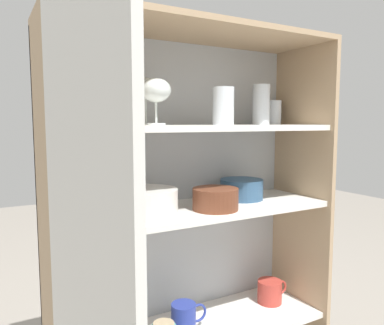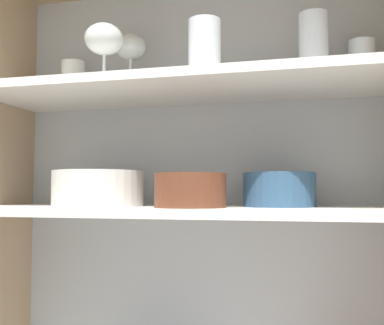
% 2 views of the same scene
% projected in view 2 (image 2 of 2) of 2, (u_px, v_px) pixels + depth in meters
% --- Properties ---
extents(cupboard_back_panel, '(0.97, 0.02, 1.29)m').
position_uv_depth(cupboard_back_panel, '(196.00, 235.00, 1.15)').
color(cupboard_back_panel, '#B2B7BC').
rests_on(cupboard_back_panel, ground_plane).
extents(shelf_board_middle, '(0.94, 0.29, 0.02)m').
position_uv_depth(shelf_board_middle, '(181.00, 211.00, 1.00)').
color(shelf_board_middle, white).
extents(shelf_board_upper, '(0.94, 0.29, 0.02)m').
position_uv_depth(shelf_board_upper, '(181.00, 89.00, 1.02)').
color(shelf_board_upper, white).
extents(tumbler_glass_0, '(0.07, 0.07, 0.12)m').
position_uv_depth(tumbler_glass_0, '(205.00, 48.00, 0.96)').
color(tumbler_glass_0, white).
rests_on(tumbler_glass_0, shelf_board_upper).
extents(tumbler_glass_1, '(0.06, 0.06, 0.09)m').
position_uv_depth(tumbler_glass_1, '(73.00, 80.00, 1.17)').
color(tumbler_glass_1, white).
rests_on(tumbler_glass_1, shelf_board_upper).
extents(tumbler_glass_2, '(0.06, 0.06, 0.10)m').
position_uv_depth(tumbler_glass_2, '(362.00, 62.00, 1.01)').
color(tumbler_glass_2, white).
rests_on(tumbler_glass_2, shelf_board_upper).
extents(tumbler_glass_3, '(0.06, 0.06, 0.15)m').
position_uv_depth(tumbler_glass_3, '(314.00, 47.00, 0.99)').
color(tumbler_glass_3, white).
rests_on(tumbler_glass_3, shelf_board_upper).
extents(wine_glass_0, '(0.09, 0.09, 0.14)m').
position_uv_depth(wine_glass_0, '(104.00, 41.00, 1.02)').
color(wine_glass_0, white).
rests_on(wine_glass_0, shelf_board_upper).
extents(wine_glass_1, '(0.08, 0.08, 0.15)m').
position_uv_depth(wine_glass_1, '(130.00, 50.00, 1.13)').
color(wine_glass_1, white).
rests_on(wine_glass_1, shelf_board_upper).
extents(plate_stack_white, '(0.21, 0.21, 0.08)m').
position_uv_depth(plate_stack_white, '(98.00, 189.00, 1.04)').
color(plate_stack_white, white).
rests_on(plate_stack_white, shelf_board_middle).
extents(mixing_bowl_large, '(0.16, 0.16, 0.08)m').
position_uv_depth(mixing_bowl_large, '(279.00, 188.00, 0.99)').
color(mixing_bowl_large, '#33567A').
rests_on(mixing_bowl_large, shelf_board_middle).
extents(serving_bowl_small, '(0.15, 0.15, 0.07)m').
position_uv_depth(serving_bowl_small, '(190.00, 189.00, 0.94)').
color(serving_bowl_small, brown).
rests_on(serving_bowl_small, shelf_board_middle).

